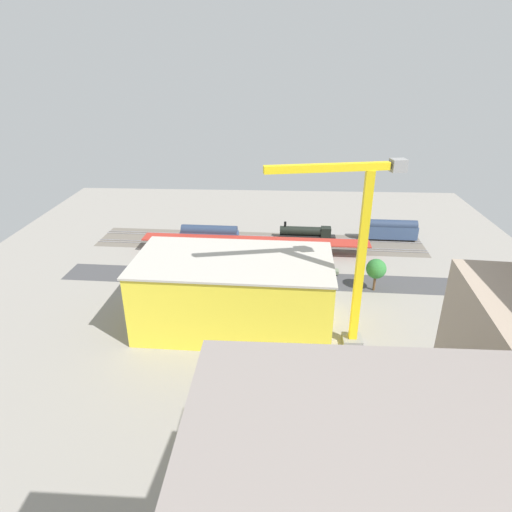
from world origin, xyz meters
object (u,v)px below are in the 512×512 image
object	(u,v)px
freight_coach_far	(210,235)
construction_building	(234,293)
tower_crane	(355,246)
parked_car_5	(185,268)
parked_car_0	(329,271)
locomotive	(308,233)
box_truck_1	(310,285)
platform_canopy_near	(255,240)
street_tree_2	(376,269)
street_tree_1	(213,265)
street_tree_3	(248,270)
passenger_coach	(389,229)
parked_car_4	(214,269)
parked_car_2	(269,270)
box_truck_0	(222,284)
parked_car_1	(299,271)
parked_car_3	(242,269)
traffic_light	(310,256)
street_tree_0	(292,269)

from	to	relation	value
freight_coach_far	construction_building	bearing A→B (deg)	105.29
tower_crane	parked_car_5	bearing A→B (deg)	-38.95
parked_car_0	construction_building	size ratio (longest dim) A/B	0.12
locomotive	freight_coach_far	size ratio (longest dim) A/B	0.99
tower_crane	box_truck_1	distance (m)	27.40
platform_canopy_near	locomotive	bearing A→B (deg)	-142.79
street_tree_2	tower_crane	bearing A→B (deg)	66.09
platform_canopy_near	street_tree_1	bearing A→B (deg)	67.15
street_tree_3	passenger_coach	bearing A→B (deg)	-140.94
passenger_coach	street_tree_1	bearing A→B (deg)	33.95
parked_car_0	parked_car_4	distance (m)	28.94
parked_car_5	box_truck_1	xyz separation A→B (m)	(-30.82, 9.58, 0.87)
platform_canopy_near	parked_car_2	world-z (taller)	platform_canopy_near
freight_coach_far	street_tree_3	bearing A→B (deg)	116.93
box_truck_0	street_tree_2	xyz separation A→B (m)	(-35.06, -2.19, 3.67)
parked_car_1	street_tree_1	world-z (taller)	street_tree_1
parked_car_0	street_tree_3	size ratio (longest dim) A/B	0.59
construction_building	street_tree_1	xyz separation A→B (m)	(6.39, -15.20, -1.24)
parked_car_1	parked_car_3	bearing A→B (deg)	-1.42
freight_coach_far	street_tree_2	bearing A→B (deg)	149.70
locomotive	traffic_light	bearing A→B (deg)	87.45
street_tree_3	locomotive	bearing A→B (deg)	-116.16
street_tree_0	tower_crane	bearing A→B (deg)	114.33
tower_crane	street_tree_0	bearing A→B (deg)	-65.67
parked_car_3	street_tree_1	world-z (taller)	street_tree_1
platform_canopy_near	parked_car_1	size ratio (longest dim) A/B	13.64
box_truck_1	locomotive	bearing A→B (deg)	-92.44
passenger_coach	parked_car_0	xyz separation A→B (m)	(19.63, 23.62, -2.46)
freight_coach_far	construction_building	size ratio (longest dim) A/B	0.45
parked_car_0	parked_car_5	bearing A→B (deg)	-0.43
locomotive	parked_car_5	xyz separation A→B (m)	(32.23, 23.34, -1.01)
parked_car_1	parked_car_4	world-z (taller)	parked_car_4
parked_car_1	construction_building	world-z (taller)	construction_building
box_truck_1	parked_car_4	bearing A→B (deg)	-21.24
locomotive	box_truck_0	size ratio (longest dim) A/B	1.65
street_tree_3	freight_coach_far	bearing A→B (deg)	-63.07
passenger_coach	box_truck_0	world-z (taller)	passenger_coach
parked_car_5	box_truck_0	size ratio (longest dim) A/B	0.45
freight_coach_far	parked_car_4	size ratio (longest dim) A/B	3.66
construction_building	traffic_light	xyz separation A→B (m)	(-16.36, -24.22, -2.59)
parked_car_0	parked_car_4	xyz separation A→B (m)	(28.94, 0.16, -0.04)
parked_car_2	street_tree_1	bearing A→B (deg)	33.63
parked_car_3	box_truck_1	distance (m)	19.05
passenger_coach	tower_crane	distance (m)	58.58
locomotive	tower_crane	bearing A→B (deg)	94.33
parked_car_1	box_truck_1	bearing A→B (deg)	102.52
tower_crane	passenger_coach	bearing A→B (deg)	-110.48
passenger_coach	parked_car_5	size ratio (longest dim) A/B	3.61
locomotive	parked_car_2	world-z (taller)	locomotive
street_tree_3	street_tree_1	bearing A→B (deg)	0.06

